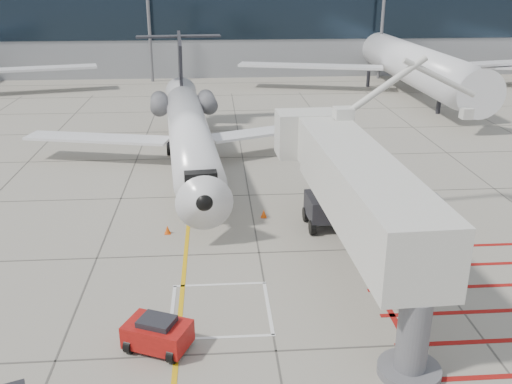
{
  "coord_description": "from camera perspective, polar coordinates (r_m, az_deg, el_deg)",
  "views": [
    {
      "loc": [
        -2.03,
        -21.48,
        13.02
      ],
      "look_at": [
        0.0,
        6.0,
        2.5
      ],
      "focal_mm": 40.0,
      "sensor_mm": 36.0,
      "label": 1
    }
  ],
  "objects": [
    {
      "name": "bg_aircraft_c",
      "position": [
        71.37,
        14.5,
        14.98
      ],
      "size": [
        38.62,
        42.91,
        12.87
      ],
      "primitive_type": null,
      "color": "silver",
      "rests_on": "ground_plane"
    },
    {
      "name": "jet_bridge",
      "position": [
        25.0,
        10.6,
        -1.11
      ],
      "size": [
        9.76,
        19.38,
        7.62
      ],
      "primitive_type": null,
      "rotation": [
        0.0,
        0.0,
        0.04
      ],
      "color": "silver",
      "rests_on": "ground_plane"
    },
    {
      "name": "terminal_glass_band",
      "position": [
        78.52,
        4.82,
        17.17
      ],
      "size": [
        180.0,
        0.1,
        6.0
      ],
      "primitive_type": "cube",
      "color": "black",
      "rests_on": "ground_plane"
    },
    {
      "name": "baggage_cart",
      "position": [
        29.46,
        11.98,
        -4.41
      ],
      "size": [
        2.41,
        1.98,
        1.31
      ],
      "primitive_type": null,
      "rotation": [
        0.0,
        0.0,
        0.38
      ],
      "color": "#5A5B5F",
      "rests_on": "ground_plane"
    },
    {
      "name": "pushback_tug",
      "position": [
        21.93,
        -9.81,
        -13.71
      ],
      "size": [
        2.72,
        2.27,
        1.36
      ],
      "primitive_type": null,
      "rotation": [
        0.0,
        0.0,
        -0.41
      ],
      "color": "#A71310",
      "rests_on": "ground_plane"
    },
    {
      "name": "ground_plane",
      "position": [
        25.2,
        1.02,
        -10.22
      ],
      "size": [
        260.0,
        260.0,
        0.0
      ],
      "primitive_type": "plane",
      "color": "gray",
      "rests_on": "ground"
    },
    {
      "name": "cone_side",
      "position": [
        32.65,
        0.78,
        -2.15
      ],
      "size": [
        0.34,
        0.34,
        0.48
      ],
      "primitive_type": "cone",
      "color": "#EF510C",
      "rests_on": "ground_plane"
    },
    {
      "name": "ground_power_unit",
      "position": [
        31.79,
        15.75,
        -2.2
      ],
      "size": [
        2.5,
        1.5,
        1.95
      ],
      "primitive_type": null,
      "rotation": [
        0.0,
        0.0,
        -0.03
      ],
      "color": "beige",
      "rests_on": "ground_plane"
    },
    {
      "name": "terminal_building",
      "position": [
        92.46,
        3.42,
        17.14
      ],
      "size": [
        180.0,
        28.0,
        14.0
      ],
      "primitive_type": "cube",
      "color": "gray",
      "rests_on": "ground_plane"
    },
    {
      "name": "cone_nose",
      "position": [
        30.99,
        -8.85,
        -3.74
      ],
      "size": [
        0.34,
        0.34,
        0.47
      ],
      "primitive_type": "cone",
      "color": "#DE4B0B",
      "rests_on": "ground_plane"
    },
    {
      "name": "regional_jet",
      "position": [
        38.42,
        -6.59,
        7.31
      ],
      "size": [
        27.42,
        33.26,
        8.16
      ],
      "primitive_type": null,
      "rotation": [
        0.0,
        0.0,
        0.09
      ],
      "color": "white",
      "rests_on": "ground_plane"
    }
  ]
}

